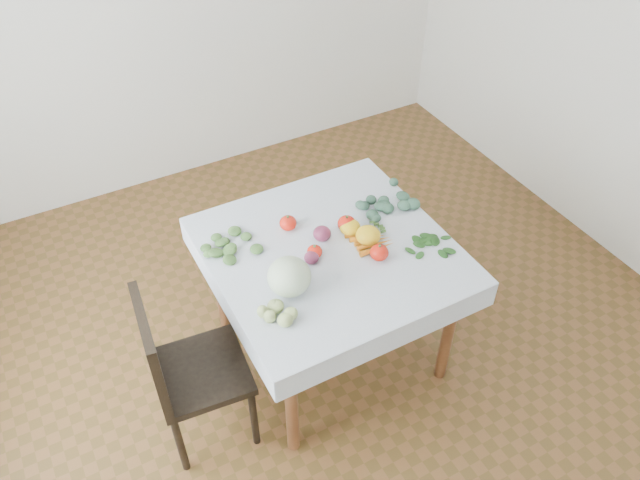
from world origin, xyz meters
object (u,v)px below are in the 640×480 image
(table, at_px, (330,264))
(carrot_bunch, at_px, (371,241))
(chair, at_px, (181,367))
(cabbage, at_px, (289,277))
(heirloom_back, at_px, (350,227))

(table, xyz_separation_m, carrot_bunch, (0.19, -0.06, 0.12))
(chair, height_order, cabbage, cabbage)
(cabbage, bearing_deg, heirloom_back, 25.73)
(table, xyz_separation_m, chair, (-0.83, -0.14, -0.13))
(carrot_bunch, bearing_deg, heirloom_back, 112.51)
(table, relative_size, cabbage, 5.14)
(carrot_bunch, bearing_deg, table, 162.83)
(cabbage, xyz_separation_m, heirloom_back, (0.43, 0.21, -0.05))
(chair, height_order, heirloom_back, chair)
(cabbage, relative_size, carrot_bunch, 1.04)
(table, height_order, carrot_bunch, carrot_bunch)
(chair, distance_m, heirloom_back, 1.03)
(cabbage, distance_m, carrot_bunch, 0.50)
(table, distance_m, heirloom_back, 0.21)
(carrot_bunch, bearing_deg, cabbage, -169.05)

